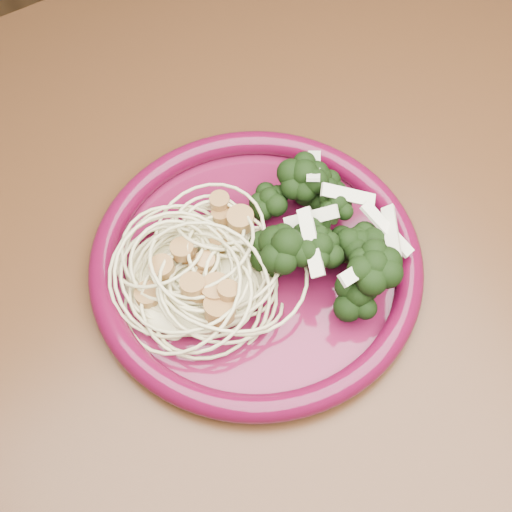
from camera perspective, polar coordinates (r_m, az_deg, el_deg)
The scene contains 6 objects.
dining_table at distance 0.70m, azimuth 1.69°, elevation -3.04°, with size 1.20×0.80×0.75m.
dinner_plate at distance 0.59m, azimuth 0.00°, elevation -0.49°, with size 0.35×0.35×0.02m.
spaghetti_pile at distance 0.58m, azimuth -4.45°, elevation -0.88°, with size 0.13×0.11×0.03m, color beige.
scallop_cluster at distance 0.55m, azimuth -4.69°, elevation 0.94°, with size 0.12×0.12×0.04m, color #A27741, non-canonical shape.
broccoli_pile at distance 0.59m, azimuth 5.40°, elevation 1.68°, with size 0.09×0.14×0.05m, color black.
onion_garnish at distance 0.56m, azimuth 5.65°, elevation 3.41°, with size 0.06×0.09×0.06m, color #E9E9C4, non-canonical shape.
Camera 1 is at (-0.20, -0.27, 1.27)m, focal length 50.00 mm.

